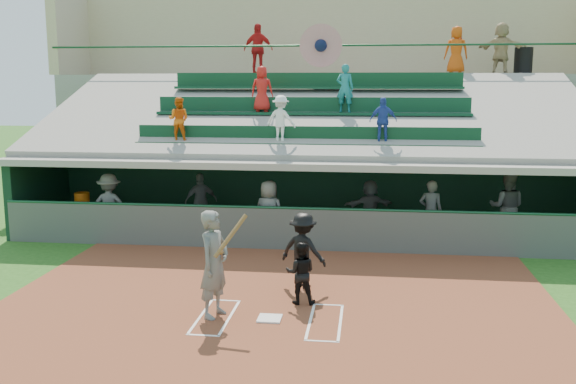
# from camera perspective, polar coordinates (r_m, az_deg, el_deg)

# --- Properties ---
(ground) EXTENTS (100.00, 100.00, 0.00)m
(ground) POSITION_cam_1_polar(r_m,az_deg,el_deg) (12.03, -1.64, -11.32)
(ground) COLOR #225217
(ground) RESTS_ON ground
(dirt_slab) EXTENTS (11.00, 9.00, 0.02)m
(dirt_slab) POSITION_cam_1_polar(r_m,az_deg,el_deg) (12.49, -1.29, -10.47)
(dirt_slab) COLOR brown
(dirt_slab) RESTS_ON ground
(home_plate) EXTENTS (0.43, 0.43, 0.03)m
(home_plate) POSITION_cam_1_polar(r_m,az_deg,el_deg) (12.02, -1.64, -11.17)
(home_plate) COLOR silver
(home_plate) RESTS_ON dirt_slab
(batters_box_chalk) EXTENTS (2.65, 1.85, 0.01)m
(batters_box_chalk) POSITION_cam_1_polar(r_m,az_deg,el_deg) (12.02, -1.64, -11.22)
(batters_box_chalk) COLOR white
(batters_box_chalk) RESTS_ON dirt_slab
(dugout_floor) EXTENTS (16.00, 3.50, 0.04)m
(dugout_floor) POSITION_cam_1_polar(r_m,az_deg,el_deg) (18.44, 1.57, -3.77)
(dugout_floor) COLOR gray
(dugout_floor) RESTS_ON ground
(concourse_slab) EXTENTS (20.00, 3.00, 4.60)m
(concourse_slab) POSITION_cam_1_polar(r_m,az_deg,el_deg) (24.74, 3.13, 5.02)
(concourse_slab) COLOR gray
(concourse_slab) RESTS_ON ground
(grandstand) EXTENTS (20.40, 10.40, 7.80)m
(grandstand) POSITION_cam_1_polar(r_m,az_deg,el_deg) (21.78, 2.56, 4.29)
(grandstand) COLOR #4E534E
(grandstand) RESTS_ON ground
(batter_at_plate) EXTENTS (0.97, 0.85, 2.00)m
(batter_at_plate) POSITION_cam_1_polar(r_m,az_deg,el_deg) (11.94, -6.56, -6.35)
(batter_at_plate) COLOR #565853
(batter_at_plate) RESTS_ON dirt_slab
(catcher) EXTENTS (0.62, 0.50, 1.23)m
(catcher) POSITION_cam_1_polar(r_m,az_deg,el_deg) (12.66, 1.12, -7.20)
(catcher) COLOR black
(catcher) RESTS_ON dirt_slab
(home_umpire) EXTENTS (1.18, 0.95, 1.60)m
(home_umpire) POSITION_cam_1_polar(r_m,az_deg,el_deg) (13.59, 1.35, -5.21)
(home_umpire) COLOR black
(home_umpire) RESTS_ON dirt_slab
(dugout_bench) EXTENTS (14.78, 3.41, 0.45)m
(dugout_bench) POSITION_cam_1_polar(r_m,az_deg,el_deg) (19.56, 2.29, -2.25)
(dugout_bench) COLOR brown
(dugout_bench) RESTS_ON dugout_floor
(white_table) EXTENTS (0.83, 0.63, 0.71)m
(white_table) POSITION_cam_1_polar(r_m,az_deg,el_deg) (19.54, -17.87, -2.34)
(white_table) COLOR white
(white_table) RESTS_ON dugout_floor
(water_cooler) EXTENTS (0.43, 0.43, 0.43)m
(water_cooler) POSITION_cam_1_polar(r_m,az_deg,el_deg) (19.49, -17.84, -0.67)
(water_cooler) COLOR #DC600C
(water_cooler) RESTS_ON white_table
(dugout_player_a) EXTENTS (1.24, 0.84, 1.79)m
(dugout_player_a) POSITION_cam_1_polar(r_m,az_deg,el_deg) (18.51, -15.57, -1.18)
(dugout_player_a) COLOR #545752
(dugout_player_a) RESTS_ON dugout_floor
(dugout_player_b) EXTENTS (1.03, 0.79, 1.63)m
(dugout_player_b) POSITION_cam_1_polar(r_m,az_deg,el_deg) (19.14, -7.74, -0.79)
(dugout_player_b) COLOR #595B56
(dugout_player_b) RESTS_ON dugout_floor
(dugout_player_c) EXTENTS (0.96, 0.75, 1.72)m
(dugout_player_c) POSITION_cam_1_polar(r_m,az_deg,el_deg) (17.07, -1.71, -1.84)
(dugout_player_c) COLOR #595C57
(dugout_player_c) RESTS_ON dugout_floor
(dugout_player_d) EXTENTS (1.51, 0.89, 1.55)m
(dugout_player_d) POSITION_cam_1_polar(r_m,az_deg,el_deg) (18.47, 7.28, -1.30)
(dugout_player_d) COLOR #545651
(dugout_player_d) RESTS_ON dugout_floor
(dugout_player_e) EXTENTS (0.67, 0.49, 1.70)m
(dugout_player_e) POSITION_cam_1_polar(r_m,az_deg,el_deg) (17.69, 12.57, -1.69)
(dugout_player_e) COLOR #585A55
(dugout_player_e) RESTS_ON dugout_floor
(dugout_player_f) EXTENTS (1.07, 0.92, 1.91)m
(dugout_player_f) POSITION_cam_1_polar(r_m,az_deg,el_deg) (18.32, 18.87, -1.26)
(dugout_player_f) COLOR #525550
(dugout_player_f) RESTS_ON dugout_floor
(trash_bin) EXTENTS (0.64, 0.64, 0.95)m
(trash_bin) POSITION_cam_1_polar(r_m,az_deg,el_deg) (24.88, 20.19, 10.88)
(trash_bin) COLOR black
(trash_bin) RESTS_ON concourse_slab
(concourse_staff_a) EXTENTS (1.11, 0.50, 1.87)m
(concourse_staff_a) POSITION_cam_1_polar(r_m,az_deg,el_deg) (24.45, -2.66, 12.56)
(concourse_staff_a) COLOR red
(concourse_staff_a) RESTS_ON concourse_slab
(concourse_staff_b) EXTENTS (0.82, 0.54, 1.68)m
(concourse_staff_b) POSITION_cam_1_polar(r_m,az_deg,el_deg) (24.01, 14.73, 12.09)
(concourse_staff_b) COLOR #CA480B
(concourse_staff_b) RESTS_ON concourse_slab
(concourse_staff_c) EXTENTS (1.74, 1.14, 1.79)m
(concourse_staff_c) POSITION_cam_1_polar(r_m,az_deg,el_deg) (24.26, 18.43, 12.01)
(concourse_staff_c) COLOR tan
(concourse_staff_c) RESTS_ON concourse_slab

